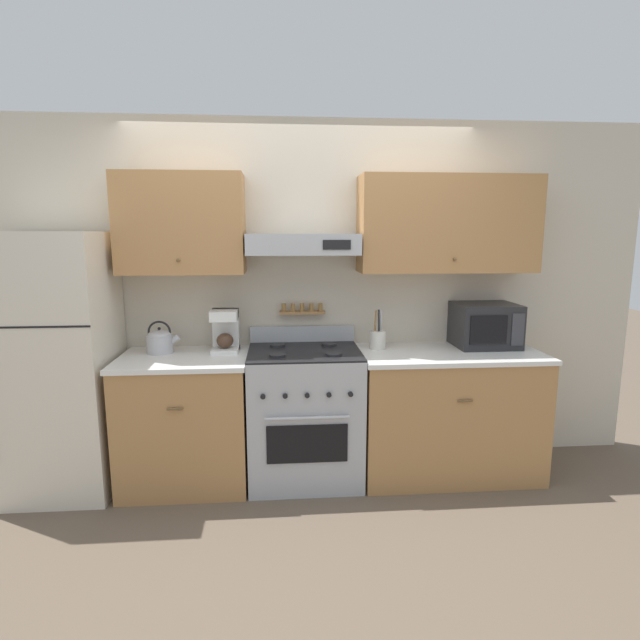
{
  "coord_description": "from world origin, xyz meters",
  "views": [
    {
      "loc": [
        -0.17,
        -3.03,
        1.74
      ],
      "look_at": [
        0.1,
        0.28,
        1.16
      ],
      "focal_mm": 28.0,
      "sensor_mm": 36.0,
      "label": 1
    }
  ],
  "objects_px": {
    "tea_kettle": "(160,341)",
    "coffee_maker": "(225,330)",
    "refrigerator": "(57,364)",
    "utensil_crock": "(378,339)",
    "stove_range": "(305,414)",
    "microwave": "(485,325)"
  },
  "relations": [
    {
      "from": "tea_kettle",
      "to": "coffee_maker",
      "type": "relative_size",
      "value": 0.78
    },
    {
      "from": "refrigerator",
      "to": "utensil_crock",
      "type": "bearing_deg",
      "value": 3.52
    },
    {
      "from": "tea_kettle",
      "to": "utensil_crock",
      "type": "xyz_separation_m",
      "value": [
        1.55,
        0.0,
        -0.01
      ]
    },
    {
      "from": "stove_range",
      "to": "utensil_crock",
      "type": "xyz_separation_m",
      "value": [
        0.54,
        0.12,
        0.51
      ]
    },
    {
      "from": "stove_range",
      "to": "refrigerator",
      "type": "relative_size",
      "value": 0.6
    },
    {
      "from": "stove_range",
      "to": "coffee_maker",
      "type": "bearing_deg",
      "value": 164.76
    },
    {
      "from": "stove_range",
      "to": "coffee_maker",
      "type": "distance_m",
      "value": 0.82
    },
    {
      "from": "coffee_maker",
      "to": "tea_kettle",
      "type": "bearing_deg",
      "value": -176.17
    },
    {
      "from": "coffee_maker",
      "to": "refrigerator",
      "type": "bearing_deg",
      "value": -171.47
    },
    {
      "from": "coffee_maker",
      "to": "utensil_crock",
      "type": "distance_m",
      "value": 1.1
    },
    {
      "from": "refrigerator",
      "to": "tea_kettle",
      "type": "relative_size",
      "value": 7.47
    },
    {
      "from": "utensil_crock",
      "to": "stove_range",
      "type": "bearing_deg",
      "value": -167.39
    },
    {
      "from": "coffee_maker",
      "to": "microwave",
      "type": "relative_size",
      "value": 0.68
    },
    {
      "from": "utensil_crock",
      "to": "coffee_maker",
      "type": "bearing_deg",
      "value": 178.42
    },
    {
      "from": "tea_kettle",
      "to": "coffee_maker",
      "type": "distance_m",
      "value": 0.46
    },
    {
      "from": "utensil_crock",
      "to": "tea_kettle",
      "type": "bearing_deg",
      "value": -180.0
    },
    {
      "from": "tea_kettle",
      "to": "microwave",
      "type": "bearing_deg",
      "value": 0.44
    },
    {
      "from": "microwave",
      "to": "utensil_crock",
      "type": "distance_m",
      "value": 0.81
    },
    {
      "from": "stove_range",
      "to": "tea_kettle",
      "type": "height_order",
      "value": "tea_kettle"
    },
    {
      "from": "tea_kettle",
      "to": "microwave",
      "type": "xyz_separation_m",
      "value": [
        2.35,
        0.02,
        0.07
      ]
    },
    {
      "from": "coffee_maker",
      "to": "stove_range",
      "type": "bearing_deg",
      "value": -15.24
    },
    {
      "from": "refrigerator",
      "to": "coffee_maker",
      "type": "relative_size",
      "value": 5.84
    }
  ]
}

